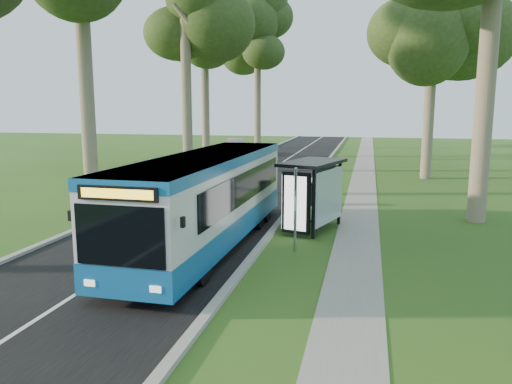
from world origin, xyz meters
TOP-DOWN VIEW (x-y plane):
  - ground at (0.00, 0.00)m, footprint 120.00×120.00m
  - road at (-3.50, 10.00)m, footprint 7.00×100.00m
  - kerb_east at (0.00, 10.00)m, footprint 0.25×100.00m
  - kerb_west at (-7.00, 10.00)m, footprint 0.25×100.00m
  - centre_line at (-3.50, 10.00)m, footprint 0.12×100.00m
  - footpath at (3.00, 10.00)m, footprint 1.50×100.00m
  - bus at (-1.73, 0.26)m, footprint 2.57×11.25m
  - bus_stop_sign at (1.11, 0.31)m, footprint 0.09×0.37m
  - bus_shelter at (1.44, 2.88)m, footprint 2.39×3.29m
  - litter_bin at (0.66, 7.80)m, footprint 0.59×0.59m
  - car_white at (-8.09, 22.31)m, footprint 3.10×4.39m
  - car_silver at (-8.87, 30.22)m, footprint 2.46×4.75m
  - tree_west_d at (-11.00, 28.00)m, footprint 5.20×5.20m
  - tree_west_e at (-8.50, 38.00)m, footprint 5.20×5.20m
  - tree_east_c at (6.80, 18.00)m, footprint 5.20×5.20m
  - tree_east_d at (8.00, 30.00)m, footprint 5.20×5.20m

SIDE VIEW (x-z plane):
  - ground at x=0.00m, z-range 0.00..0.00m
  - road at x=-3.50m, z-range 0.00..0.02m
  - footpath at x=3.00m, z-range 0.00..0.02m
  - centre_line at x=-3.50m, z-range 0.02..0.02m
  - kerb_east at x=0.00m, z-range 0.00..0.12m
  - kerb_west at x=-7.00m, z-range 0.00..0.12m
  - litter_bin at x=0.66m, z-range 0.01..1.05m
  - car_white at x=-8.09m, z-range 0.00..1.39m
  - car_silver at x=-8.87m, z-range 0.00..1.49m
  - bus at x=-1.73m, z-range 0.05..3.02m
  - bus_stop_sign at x=1.11m, z-range 0.32..2.97m
  - bus_shelter at x=1.44m, z-range 0.52..3.05m
  - tree_east_c at x=6.80m, z-range 3.39..17.46m
  - tree_east_d at x=8.00m, z-range 3.50..17.99m
  - tree_west_d at x=-11.00m, z-range 3.69..19.02m
  - tree_west_e at x=-8.50m, z-range 3.95..20.38m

